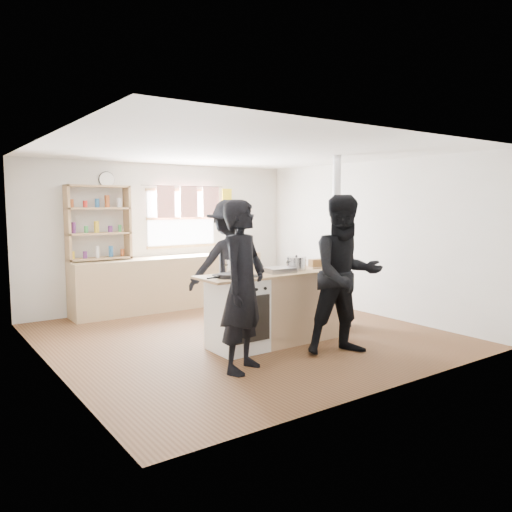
{
  "coord_description": "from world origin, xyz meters",
  "views": [
    {
      "loc": [
        -3.74,
        -5.6,
        1.8
      ],
      "look_at": [
        0.15,
        -0.1,
        1.1
      ],
      "focal_mm": 35.0,
      "sensor_mm": 36.0,
      "label": 1
    }
  ],
  "objects_px": {
    "stockpot_stove": "(235,266)",
    "bread_board": "(317,264)",
    "thermos": "(230,245)",
    "person_near_right": "(346,275)",
    "roast_tray": "(279,270)",
    "stockpot_counter": "(296,263)",
    "cooking_island": "(276,307)",
    "person_near_left": "(243,286)",
    "person_far": "(231,265)",
    "skillet_greens": "(228,275)",
    "flue_heater": "(335,282)"
  },
  "relations": [
    {
      "from": "flue_heater",
      "to": "cooking_island",
      "type": "bearing_deg",
      "value": -171.27
    },
    {
      "from": "cooking_island",
      "to": "person_far",
      "type": "relative_size",
      "value": 1.06
    },
    {
      "from": "stockpot_stove",
      "to": "person_near_right",
      "type": "distance_m",
      "value": 1.39
    },
    {
      "from": "stockpot_stove",
      "to": "bread_board",
      "type": "relative_size",
      "value": 0.83
    },
    {
      "from": "stockpot_counter",
      "to": "person_near_right",
      "type": "bearing_deg",
      "value": -86.54
    },
    {
      "from": "roast_tray",
      "to": "person_near_right",
      "type": "xyz_separation_m",
      "value": [
        0.39,
        -0.8,
        -0.01
      ]
    },
    {
      "from": "person_near_right",
      "to": "flue_heater",
      "type": "bearing_deg",
      "value": 70.41
    },
    {
      "from": "thermos",
      "to": "person_near_right",
      "type": "relative_size",
      "value": 0.15
    },
    {
      "from": "thermos",
      "to": "skillet_greens",
      "type": "relative_size",
      "value": 1.01
    },
    {
      "from": "roast_tray",
      "to": "person_near_right",
      "type": "distance_m",
      "value": 0.88
    },
    {
      "from": "roast_tray",
      "to": "bread_board",
      "type": "distance_m",
      "value": 0.71
    },
    {
      "from": "skillet_greens",
      "to": "thermos",
      "type": "bearing_deg",
      "value": 57.33
    },
    {
      "from": "cooking_island",
      "to": "bread_board",
      "type": "height_order",
      "value": "bread_board"
    },
    {
      "from": "roast_tray",
      "to": "person_near_right",
      "type": "height_order",
      "value": "person_near_right"
    },
    {
      "from": "person_near_left",
      "to": "person_far",
      "type": "relative_size",
      "value": 0.99
    },
    {
      "from": "stockpot_stove",
      "to": "person_far",
      "type": "bearing_deg",
      "value": 61.2
    },
    {
      "from": "stockpot_counter",
      "to": "person_near_left",
      "type": "bearing_deg",
      "value": -152.93
    },
    {
      "from": "cooking_island",
      "to": "stockpot_stove",
      "type": "xyz_separation_m",
      "value": [
        -0.49,
        0.21,
        0.55
      ]
    },
    {
      "from": "cooking_island",
      "to": "roast_tray",
      "type": "xyz_separation_m",
      "value": [
        0.01,
        -0.06,
        0.5
      ]
    },
    {
      "from": "cooking_island",
      "to": "bread_board",
      "type": "distance_m",
      "value": 0.89
    },
    {
      "from": "cooking_island",
      "to": "stockpot_stove",
      "type": "relative_size",
      "value": 7.92
    },
    {
      "from": "person_near_right",
      "to": "person_far",
      "type": "height_order",
      "value": "person_near_right"
    },
    {
      "from": "roast_tray",
      "to": "person_near_right",
      "type": "bearing_deg",
      "value": -64.02
    },
    {
      "from": "thermos",
      "to": "person_near_left",
      "type": "xyz_separation_m",
      "value": [
        -1.99,
        -3.43,
        -0.12
      ]
    },
    {
      "from": "stockpot_stove",
      "to": "flue_heater",
      "type": "bearing_deg",
      "value": -0.47
    },
    {
      "from": "stockpot_stove",
      "to": "person_near_left",
      "type": "relative_size",
      "value": 0.13
    },
    {
      "from": "skillet_greens",
      "to": "stockpot_stove",
      "type": "height_order",
      "value": "stockpot_stove"
    },
    {
      "from": "person_far",
      "to": "person_near_left",
      "type": "bearing_deg",
      "value": 78.65
    },
    {
      "from": "person_far",
      "to": "bread_board",
      "type": "bearing_deg",
      "value": 148.69
    },
    {
      "from": "stockpot_counter",
      "to": "person_far",
      "type": "height_order",
      "value": "person_far"
    },
    {
      "from": "thermos",
      "to": "person_far",
      "type": "xyz_separation_m",
      "value": [
        -1.15,
        -1.85,
        -0.12
      ]
    },
    {
      "from": "thermos",
      "to": "person_near_right",
      "type": "xyz_separation_m",
      "value": [
        -0.65,
        -3.62,
        -0.09
      ]
    },
    {
      "from": "skillet_greens",
      "to": "stockpot_stove",
      "type": "bearing_deg",
      "value": 44.47
    },
    {
      "from": "cooking_island",
      "to": "person_far",
      "type": "distance_m",
      "value": 1.04
    },
    {
      "from": "roast_tray",
      "to": "stockpot_counter",
      "type": "relative_size",
      "value": 1.47
    },
    {
      "from": "stockpot_counter",
      "to": "person_far",
      "type": "bearing_deg",
      "value": 116.0
    },
    {
      "from": "roast_tray",
      "to": "person_far",
      "type": "height_order",
      "value": "person_far"
    },
    {
      "from": "thermos",
      "to": "stockpot_counter",
      "type": "distance_m",
      "value": 2.85
    },
    {
      "from": "cooking_island",
      "to": "flue_heater",
      "type": "relative_size",
      "value": 0.79
    },
    {
      "from": "flue_heater",
      "to": "person_near_right",
      "type": "bearing_deg",
      "value": -129.08
    },
    {
      "from": "thermos",
      "to": "person_far",
      "type": "bearing_deg",
      "value": -121.81
    },
    {
      "from": "person_far",
      "to": "flue_heater",
      "type": "bearing_deg",
      "value": 168.39
    },
    {
      "from": "flue_heater",
      "to": "person_near_left",
      "type": "distance_m",
      "value": 2.37
    },
    {
      "from": "stockpot_stove",
      "to": "flue_heater",
      "type": "height_order",
      "value": "flue_heater"
    },
    {
      "from": "person_near_left",
      "to": "person_near_right",
      "type": "height_order",
      "value": "person_near_right"
    },
    {
      "from": "person_near_right",
      "to": "person_far",
      "type": "bearing_deg",
      "value": 125.22
    },
    {
      "from": "cooking_island",
      "to": "stockpot_stove",
      "type": "bearing_deg",
      "value": 157.29
    },
    {
      "from": "cooking_island",
      "to": "person_near_right",
      "type": "height_order",
      "value": "person_near_right"
    },
    {
      "from": "roast_tray",
      "to": "person_far",
      "type": "xyz_separation_m",
      "value": [
        -0.11,
        0.98,
        -0.03
      ]
    },
    {
      "from": "cooking_island",
      "to": "person_near_left",
      "type": "height_order",
      "value": "person_near_left"
    }
  ]
}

